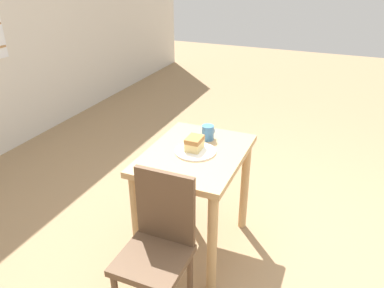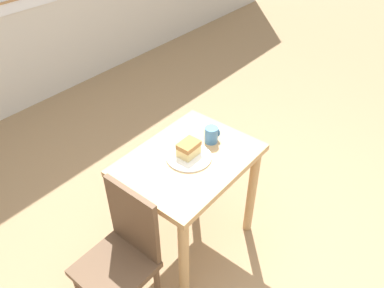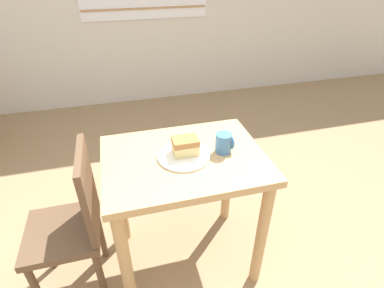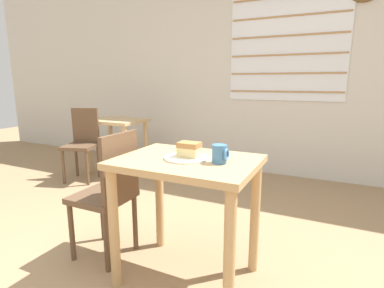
# 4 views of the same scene
# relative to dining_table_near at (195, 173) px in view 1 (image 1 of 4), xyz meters

# --- Properties ---
(ground_plane) EXTENTS (14.00, 14.00, 0.00)m
(ground_plane) POSITION_rel_dining_table_near_xyz_m (-0.12, -0.55, -0.62)
(ground_plane) COLOR #997A56
(dining_table_near) EXTENTS (0.81, 0.61, 0.78)m
(dining_table_near) POSITION_rel_dining_table_near_xyz_m (0.00, 0.00, 0.00)
(dining_table_near) COLOR tan
(dining_table_near) RESTS_ON ground_plane
(chair_near_window) EXTENTS (0.37, 0.37, 0.89)m
(chair_near_window) POSITION_rel_dining_table_near_xyz_m (-0.58, -0.02, -0.13)
(chair_near_window) COLOR brown
(chair_near_window) RESTS_ON ground_plane
(plate) EXTENTS (0.27, 0.27, 0.01)m
(plate) POSITION_rel_dining_table_near_xyz_m (-0.00, -0.00, 0.16)
(plate) COLOR white
(plate) RESTS_ON dining_table_near
(cake_slice) EXTENTS (0.13, 0.09, 0.09)m
(cake_slice) POSITION_rel_dining_table_near_xyz_m (0.01, 0.01, 0.21)
(cake_slice) COLOR #E0C67F
(cake_slice) RESTS_ON plate
(coffee_mug) EXTENTS (0.09, 0.08, 0.10)m
(coffee_mug) POSITION_rel_dining_table_near_xyz_m (0.21, -0.01, 0.21)
(coffee_mug) COLOR teal
(coffee_mug) RESTS_ON dining_table_near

